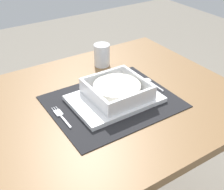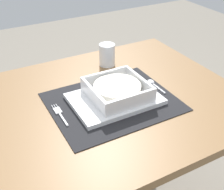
{
  "view_description": "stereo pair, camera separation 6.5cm",
  "coord_description": "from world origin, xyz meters",
  "px_view_note": "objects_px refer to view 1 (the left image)",
  "views": [
    {
      "loc": [
        -0.46,
        -0.74,
        1.32
      ],
      "look_at": [
        -0.0,
        -0.03,
        0.77
      ],
      "focal_mm": 47.23,
      "sensor_mm": 36.0,
      "label": 1
    },
    {
      "loc": [
        -0.41,
        -0.77,
        1.32
      ],
      "look_at": [
        -0.0,
        -0.03,
        0.77
      ],
      "focal_mm": 47.23,
      "sensor_mm": 36.0,
      "label": 2
    }
  ],
  "objects_px": {
    "dining_table": "(109,122)",
    "fork": "(60,115)",
    "drinking_glass": "(102,56)",
    "butter_knife": "(148,87)",
    "spoon": "(150,81)",
    "porridge_bowl": "(117,90)"
  },
  "relations": [
    {
      "from": "butter_knife",
      "to": "drinking_glass",
      "type": "distance_m",
      "value": 0.26
    },
    {
      "from": "porridge_bowl",
      "to": "fork",
      "type": "distance_m",
      "value": 0.21
    },
    {
      "from": "drinking_glass",
      "to": "fork",
      "type": "bearing_deg",
      "value": -141.63
    },
    {
      "from": "drinking_glass",
      "to": "porridge_bowl",
      "type": "bearing_deg",
      "value": -110.42
    },
    {
      "from": "butter_knife",
      "to": "drinking_glass",
      "type": "height_order",
      "value": "drinking_glass"
    },
    {
      "from": "porridge_bowl",
      "to": "fork",
      "type": "xyz_separation_m",
      "value": [
        -0.21,
        0.02,
        -0.04
      ]
    },
    {
      "from": "porridge_bowl",
      "to": "fork",
      "type": "height_order",
      "value": "porridge_bowl"
    },
    {
      "from": "dining_table",
      "to": "drinking_glass",
      "type": "distance_m",
      "value": 0.3
    },
    {
      "from": "fork",
      "to": "drinking_glass",
      "type": "bearing_deg",
      "value": 39.47
    },
    {
      "from": "butter_knife",
      "to": "drinking_glass",
      "type": "bearing_deg",
      "value": 95.14
    },
    {
      "from": "butter_knife",
      "to": "dining_table",
      "type": "bearing_deg",
      "value": 167.5
    },
    {
      "from": "fork",
      "to": "butter_knife",
      "type": "bearing_deg",
      "value": -1.59
    },
    {
      "from": "dining_table",
      "to": "spoon",
      "type": "xyz_separation_m",
      "value": [
        0.19,
        0.0,
        0.11
      ]
    },
    {
      "from": "porridge_bowl",
      "to": "spoon",
      "type": "distance_m",
      "value": 0.18
    },
    {
      "from": "dining_table",
      "to": "fork",
      "type": "height_order",
      "value": "fork"
    },
    {
      "from": "dining_table",
      "to": "fork",
      "type": "xyz_separation_m",
      "value": [
        -0.19,
        -0.01,
        0.11
      ]
    },
    {
      "from": "fork",
      "to": "spoon",
      "type": "distance_m",
      "value": 0.38
    },
    {
      "from": "spoon",
      "to": "drinking_glass",
      "type": "height_order",
      "value": "drinking_glass"
    },
    {
      "from": "fork",
      "to": "spoon",
      "type": "xyz_separation_m",
      "value": [
        0.38,
        0.01,
        0.0
      ]
    },
    {
      "from": "dining_table",
      "to": "porridge_bowl",
      "type": "relative_size",
      "value": 4.89
    },
    {
      "from": "fork",
      "to": "drinking_glass",
      "type": "height_order",
      "value": "drinking_glass"
    },
    {
      "from": "dining_table",
      "to": "drinking_glass",
      "type": "relative_size",
      "value": 10.0
    }
  ]
}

